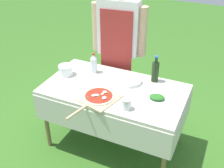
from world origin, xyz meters
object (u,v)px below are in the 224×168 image
oil_bottle (155,71)px  sauce_jar (127,105)px  herb_container (157,98)px  plate_stack (128,80)px  pizza_on_peel (98,97)px  water_bottle (94,63)px  prep_table (114,95)px  mixing_tub (66,70)px  person_cook (119,41)px

oil_bottle → sauce_jar: (-0.08, -0.55, -0.07)m
herb_container → plate_stack: size_ratio=0.66×
pizza_on_peel → plate_stack: 0.42m
water_bottle → plate_stack: size_ratio=0.80×
pizza_on_peel → water_bottle: (-0.26, 0.43, 0.09)m
prep_table → mixing_tub: 0.59m
water_bottle → sauce_jar: (0.56, -0.46, -0.06)m
mixing_tub → sauce_jar: (0.80, -0.29, -0.01)m
herb_container → plate_stack: bearing=153.0°
water_bottle → plate_stack: water_bottle is taller
mixing_tub → sauce_jar: 0.85m
mixing_tub → herb_container: bearing=-2.5°
person_cook → pizza_on_peel: 0.83m
person_cook → herb_container: (0.63, -0.58, -0.22)m
person_cook → herb_container: person_cook is taller
herb_container → plate_stack: (-0.35, 0.18, -0.00)m
pizza_on_peel → sauce_jar: (0.30, -0.03, 0.03)m
oil_bottle → herb_container: 0.34m
pizza_on_peel → oil_bottle: 0.65m
pizza_on_peel → sauce_jar: size_ratio=6.17×
oil_bottle → plate_stack: bearing=-151.1°
oil_bottle → mixing_tub: size_ratio=1.87×
pizza_on_peel → plate_stack: bearing=83.6°
person_cook → oil_bottle: (0.51, -0.27, -0.13)m
mixing_tub → plate_stack: mixing_tub is taller
pizza_on_peel → prep_table: bearing=88.2°
pizza_on_peel → plate_stack: pizza_on_peel is taller
person_cook → water_bottle: 0.41m
plate_stack → herb_container: bearing=-27.0°
oil_bottle → plate_stack: (-0.23, -0.13, -0.09)m
water_bottle → herb_container: water_bottle is taller
prep_table → herb_container: (0.43, -0.02, 0.10)m
prep_table → mixing_tub: mixing_tub is taller
oil_bottle → herb_container: size_ratio=1.53×
herb_container → plate_stack: herb_container is taller
sauce_jar → pizza_on_peel: bearing=173.3°
pizza_on_peel → oil_bottle: bearing=67.9°
herb_container → sauce_jar: (-0.20, -0.25, 0.02)m
prep_table → oil_bottle: bearing=43.0°
pizza_on_peel → oil_bottle: size_ratio=2.16×
water_bottle → plate_stack: bearing=-5.4°
herb_container → mixing_tub: mixing_tub is taller
pizza_on_peel → mixing_tub: mixing_tub is taller
prep_table → mixing_tub: bearing=177.1°
prep_table → person_cook: 0.68m
plate_stack → sauce_jar: size_ratio=2.83×
prep_table → person_cook: person_cook is taller
person_cook → water_bottle: person_cook is taller
pizza_on_peel → person_cook: bearing=113.7°
pizza_on_peel → herb_container: 0.54m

